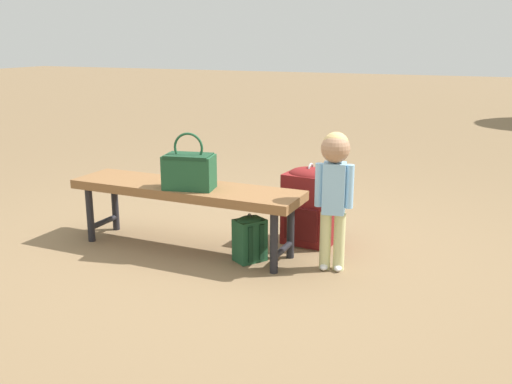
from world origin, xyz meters
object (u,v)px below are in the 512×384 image
(backpack_large, at_px, (310,204))
(backpack_small, at_px, (250,237))
(handbag, at_px, (189,170))
(child_standing, at_px, (334,180))
(park_bench, at_px, (185,193))

(backpack_large, distance_m, backpack_small, 0.55)
(backpack_large, bearing_deg, handbag, -141.54)
(child_standing, height_order, backpack_small, child_standing)
(backpack_large, height_order, backpack_small, backpack_large)
(handbag, bearing_deg, child_standing, 6.92)
(backpack_large, bearing_deg, park_bench, -148.25)
(backpack_large, bearing_deg, child_standing, -55.54)
(park_bench, height_order, backpack_small, park_bench)
(backpack_small, bearing_deg, handbag, -173.81)
(handbag, height_order, child_standing, child_standing)
(child_standing, xyz_separation_m, backpack_small, (-0.53, -0.07, -0.41))
(park_bench, distance_m, backpack_large, 0.86)
(backpack_large, xyz_separation_m, backpack_small, (-0.25, -0.48, -0.13))
(child_standing, height_order, backpack_large, child_standing)
(handbag, xyz_separation_m, backpack_small, (0.41, 0.04, -0.42))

